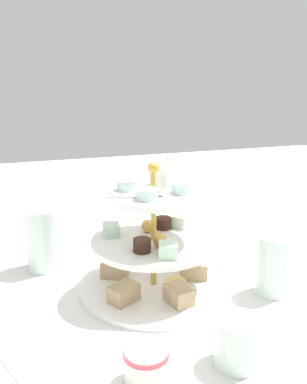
# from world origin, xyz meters

# --- Properties ---
(ground_plane) EXTENTS (2.40, 2.40, 0.00)m
(ground_plane) POSITION_xyz_m (0.00, 0.00, 0.00)
(ground_plane) COLOR silver
(tiered_serving_stand) EXTENTS (0.27, 0.27, 0.24)m
(tiered_serving_stand) POSITION_xyz_m (0.00, -0.00, 0.07)
(tiered_serving_stand) COLOR white
(tiered_serving_stand) RESTS_ON ground_plane
(water_glass_tall_right) EXTENTS (0.07, 0.07, 0.13)m
(water_glass_tall_right) POSITION_xyz_m (-0.18, 0.15, 0.06)
(water_glass_tall_right) COLOR silver
(water_glass_tall_right) RESTS_ON ground_plane
(water_glass_short_left) EXTENTS (0.06, 0.06, 0.07)m
(water_glass_short_left) POSITION_xyz_m (0.05, -0.23, 0.03)
(water_glass_short_left) COLOR silver
(water_glass_short_left) RESTS_ON ground_plane
(teacup_with_saucer) EXTENTS (0.09, 0.09, 0.05)m
(teacup_with_saucer) POSITION_xyz_m (-0.08, -0.23, 0.02)
(teacup_with_saucer) COLOR white
(teacup_with_saucer) RESTS_ON ground_plane
(butter_knife_left) EXTENTS (0.17, 0.07, 0.00)m
(butter_knife_left) POSITION_xyz_m (0.14, 0.25, 0.00)
(butter_knife_left) COLOR silver
(butter_knife_left) RESTS_ON ground_plane
(butter_knife_right) EXTENTS (0.08, 0.16, 0.00)m
(butter_knife_right) POSITION_xyz_m (-0.26, -0.12, 0.00)
(butter_knife_right) COLOR silver
(butter_knife_right) RESTS_ON ground_plane
(water_glass_mid_back) EXTENTS (0.06, 0.06, 0.11)m
(water_glass_mid_back) POSITION_xyz_m (0.20, -0.08, 0.05)
(water_glass_mid_back) COLOR silver
(water_glass_mid_back) RESTS_ON ground_plane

